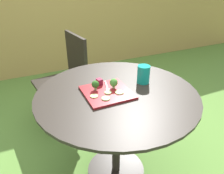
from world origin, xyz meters
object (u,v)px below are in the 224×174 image
(drinking_glass, at_px, (143,75))
(salad_plate, at_px, (107,92))
(patio_chair, at_px, (67,74))
(fork, at_px, (107,87))

(drinking_glass, bearing_deg, salad_plate, -172.81)
(patio_chair, bearing_deg, fork, -84.31)
(patio_chair, distance_m, drinking_glass, 0.92)
(salad_plate, distance_m, drinking_glass, 0.29)
(patio_chair, relative_size, salad_plate, 3.15)
(patio_chair, xyz_separation_m, fork, (0.08, -0.80, 0.22))
(salad_plate, xyz_separation_m, drinking_glass, (0.28, 0.04, 0.05))
(salad_plate, distance_m, fork, 0.05)
(drinking_glass, relative_size, fork, 0.80)
(patio_chair, bearing_deg, drinking_glass, -66.89)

